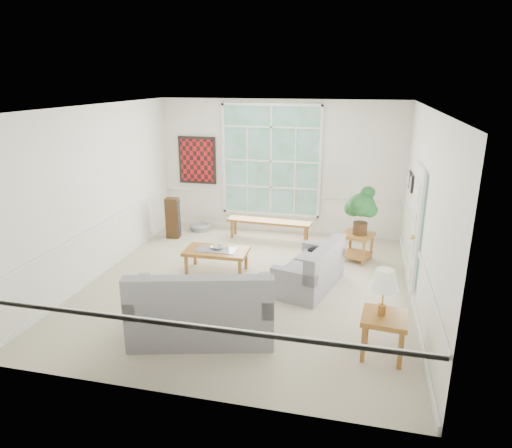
{
  "coord_description": "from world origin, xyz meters",
  "views": [
    {
      "loc": [
        1.78,
        -7.01,
        3.43
      ],
      "look_at": [
        0.1,
        0.2,
        1.05
      ],
      "focal_mm": 32.0,
      "sensor_mm": 36.0,
      "label": 1
    }
  ],
  "objects": [
    {
      "name": "floor",
      "position": [
        0.0,
        0.0,
        -0.01
      ],
      "size": [
        5.5,
        6.0,
        0.01
      ],
      "primitive_type": "cube",
      "color": "#B1AA91",
      "rests_on": "ground"
    },
    {
      "name": "ceiling",
      "position": [
        0.0,
        0.0,
        3.0
      ],
      "size": [
        5.5,
        6.0,
        0.02
      ],
      "primitive_type": "cube",
      "color": "white",
      "rests_on": "ground"
    },
    {
      "name": "wall_back",
      "position": [
        0.0,
        3.0,
        1.5
      ],
      "size": [
        5.5,
        0.02,
        3.0
      ],
      "primitive_type": "cube",
      "color": "white",
      "rests_on": "ground"
    },
    {
      "name": "wall_front",
      "position": [
        0.0,
        -3.0,
        1.5
      ],
      "size": [
        5.5,
        0.02,
        3.0
      ],
      "primitive_type": "cube",
      "color": "white",
      "rests_on": "ground"
    },
    {
      "name": "wall_left",
      "position": [
        -2.75,
        0.0,
        1.5
      ],
      "size": [
        0.02,
        6.0,
        3.0
      ],
      "primitive_type": "cube",
      "color": "white",
      "rests_on": "ground"
    },
    {
      "name": "wall_right",
      "position": [
        2.75,
        0.0,
        1.5
      ],
      "size": [
        0.02,
        6.0,
        3.0
      ],
      "primitive_type": "cube",
      "color": "white",
      "rests_on": "ground"
    },
    {
      "name": "window_back",
      "position": [
        -0.2,
        2.96,
        1.65
      ],
      "size": [
        2.3,
        0.08,
        2.4
      ],
      "primitive_type": "cube",
      "color": "white",
      "rests_on": "wall_back"
    },
    {
      "name": "entry_door",
      "position": [
        2.71,
        0.6,
        1.05
      ],
      "size": [
        0.08,
        0.9,
        2.1
      ],
      "primitive_type": "cube",
      "color": "white",
      "rests_on": "floor"
    },
    {
      "name": "door_sidelight",
      "position": [
        2.71,
        -0.03,
        1.15
      ],
      "size": [
        0.08,
        0.26,
        1.9
      ],
      "primitive_type": "cube",
      "color": "white",
      "rests_on": "wall_right"
    },
    {
      "name": "wall_art",
      "position": [
        -1.95,
        2.95,
        1.6
      ],
      "size": [
        0.9,
        0.06,
        1.1
      ],
      "primitive_type": "cube",
      "color": "maroon",
      "rests_on": "wall_back"
    },
    {
      "name": "wall_frame_near",
      "position": [
        2.71,
        1.75,
        1.55
      ],
      "size": [
        0.04,
        0.26,
        0.32
      ],
      "primitive_type": "cube",
      "color": "black",
      "rests_on": "wall_right"
    },
    {
      "name": "wall_frame_far",
      "position": [
        2.71,
        2.15,
        1.55
      ],
      "size": [
        0.04,
        0.26,
        0.32
      ],
      "primitive_type": "cube",
      "color": "black",
      "rests_on": "wall_right"
    },
    {
      "name": "loveseat_right",
      "position": [
        1.04,
        0.15,
        0.4
      ],
      "size": [
        1.13,
        1.62,
        0.8
      ],
      "primitive_type": "cube",
      "rotation": [
        0.0,
        0.0,
        -0.27
      ],
      "color": "gray",
      "rests_on": "floor"
    },
    {
      "name": "loveseat_front",
      "position": [
        -0.22,
        -1.7,
        0.52
      ],
      "size": [
        2.11,
        1.44,
        1.04
      ],
      "primitive_type": "cube",
      "rotation": [
        0.0,
        0.0,
        0.25
      ],
      "color": "gray",
      "rests_on": "floor"
    },
    {
      "name": "coffee_table",
      "position": [
        -0.7,
        0.41,
        0.21
      ],
      "size": [
        1.16,
        0.65,
        0.43
      ],
      "primitive_type": "cube",
      "rotation": [
        0.0,
        0.0,
        0.02
      ],
      "color": "#8F5A22",
      "rests_on": "floor"
    },
    {
      "name": "pewter_bowl",
      "position": [
        -0.69,
        0.46,
        0.46
      ],
      "size": [
        0.37,
        0.37,
        0.07
      ],
      "primitive_type": "imported",
      "rotation": [
        0.0,
        0.0,
        -0.4
      ],
      "color": "#9A9A9F",
      "rests_on": "coffee_table"
    },
    {
      "name": "window_bench",
      "position": [
        -0.11,
        2.37,
        0.22
      ],
      "size": [
        1.88,
        0.46,
        0.44
      ],
      "primitive_type": "cube",
      "rotation": [
        0.0,
        0.0,
        -0.05
      ],
      "color": "#8F5A22",
      "rests_on": "floor"
    },
    {
      "name": "end_table",
      "position": [
        1.81,
        1.57,
        0.28
      ],
      "size": [
        0.71,
        0.71,
        0.55
      ],
      "primitive_type": "cube",
      "rotation": [
        0.0,
        0.0,
        -0.36
      ],
      "color": "#8F5A22",
      "rests_on": "floor"
    },
    {
      "name": "houseplant",
      "position": [
        1.84,
        1.54,
        1.03
      ],
      "size": [
        0.72,
        0.72,
        0.95
      ],
      "primitive_type": null,
      "rotation": [
        0.0,
        0.0,
        -0.4
      ],
      "color": "#1E5423",
      "rests_on": "end_table"
    },
    {
      "name": "side_table",
      "position": [
        2.21,
        -1.67,
        0.29
      ],
      "size": [
        0.61,
        0.61,
        0.57
      ],
      "primitive_type": "cube",
      "rotation": [
        0.0,
        0.0,
        -0.1
      ],
      "color": "#8F5A22",
      "rests_on": "floor"
    },
    {
      "name": "table_lamp",
      "position": [
        2.16,
        -1.65,
        0.88
      ],
      "size": [
        0.36,
        0.36,
        0.62
      ],
      "primitive_type": null,
      "rotation": [
        0.0,
        0.0,
        -0.01
      ],
      "color": "white",
      "rests_on": "side_table"
    },
    {
      "name": "pet_bed",
      "position": [
        -1.83,
        2.65,
        0.07
      ],
      "size": [
        0.59,
        0.59,
        0.14
      ],
      "primitive_type": "cylinder",
      "rotation": [
        0.0,
        0.0,
        -0.23
      ],
      "color": "gray",
      "rests_on": "floor"
    },
    {
      "name": "floor_speaker",
      "position": [
        -2.23,
        2.02,
        0.45
      ],
      "size": [
        0.3,
        0.24,
        0.91
      ],
      "primitive_type": "cube",
      "rotation": [
        0.0,
        0.0,
        0.07
      ],
      "color": "#372210",
      "rests_on": "floor"
    },
    {
      "name": "cat",
      "position": [
        1.09,
        0.67,
        0.48
      ],
      "size": [
        0.32,
        0.24,
        0.14
      ],
      "primitive_type": "ellipsoid",
      "rotation": [
        0.0,
        0.0,
        -0.07
      ],
      "color": "black",
      "rests_on": "loveseat_right"
    }
  ]
}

